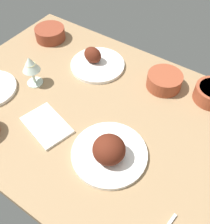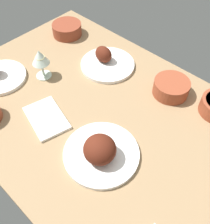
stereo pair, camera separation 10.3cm
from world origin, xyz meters
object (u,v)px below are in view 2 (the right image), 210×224
object	(u,v)px
plate_far_side	(101,151)
folded_napkin	(46,118)
bowl_sauce	(67,29)
bowl_potatoes	(171,87)
plate_center_main	(106,62)
wine_glass	(40,58)

from	to	relation	value
plate_far_side	folded_napkin	bearing A→B (deg)	-175.14
plate_far_side	bowl_sauce	world-z (taller)	plate_far_side
plate_far_side	bowl_potatoes	size ratio (longest dim) A/B	1.79
bowl_potatoes	plate_center_main	bearing A→B (deg)	-170.72
plate_far_side	plate_center_main	distance (cm)	49.61
bowl_sauce	plate_far_side	bearing A→B (deg)	-32.90
bowl_sauce	folded_napkin	world-z (taller)	bowl_sauce
plate_center_main	bowl_sauce	bearing A→B (deg)	172.63
plate_far_side	bowl_potatoes	world-z (taller)	plate_far_side
bowl_potatoes	folded_napkin	distance (cm)	52.82
wine_glass	bowl_sauce	bearing A→B (deg)	119.78
wine_glass	plate_center_main	bearing A→B (deg)	58.00
bowl_potatoes	plate_far_side	bearing A→B (deg)	-89.89
plate_center_main	wine_glass	world-z (taller)	wine_glass
plate_far_side	plate_center_main	size ratio (longest dim) A/B	1.07
bowl_potatoes	wine_glass	xyz separation A→B (cm)	(-47.82, -30.15, 6.46)
plate_far_side	bowl_potatoes	bearing A→B (deg)	90.11
plate_center_main	bowl_sauce	world-z (taller)	plate_center_main
bowl_potatoes	wine_glass	bearing A→B (deg)	-147.77
bowl_potatoes	bowl_sauce	xyz separation A→B (cm)	(-64.43, -1.12, -0.09)
wine_glass	plate_far_side	bearing A→B (deg)	-14.85
plate_center_main	wine_glass	distance (cm)	30.36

